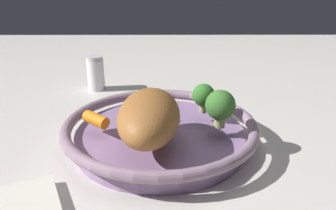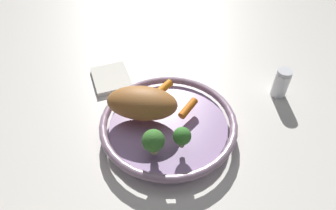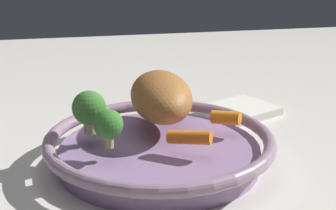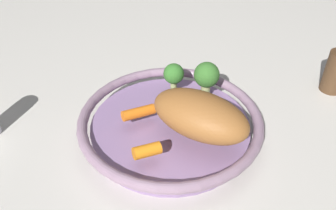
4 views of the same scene
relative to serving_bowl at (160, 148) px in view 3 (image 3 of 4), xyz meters
name	(u,v)px [view 3 (image 3 of 4)]	position (x,y,z in m)	size (l,w,h in m)	color
ground_plane	(160,164)	(0.00, 0.00, -0.03)	(2.03, 2.03, 0.00)	beige
serving_bowl	(160,148)	(0.00, 0.00, 0.00)	(0.33, 0.33, 0.05)	#8E709E
roast_chicken_piece	(161,96)	(0.02, 0.06, 0.06)	(0.17, 0.09, 0.07)	#985D2C
baby_carrot_left	(226,118)	(0.10, 0.02, 0.03)	(0.02, 0.02, 0.04)	orange
baby_carrot_right	(189,137)	(0.03, -0.05, 0.03)	(0.02, 0.02, 0.06)	orange
broccoli_floret_edge	(108,125)	(-0.08, -0.04, 0.05)	(0.04, 0.04, 0.05)	#99A766
broccoli_floret_mid	(89,109)	(-0.10, 0.02, 0.06)	(0.05, 0.05, 0.06)	#9BA566
dish_towel	(239,110)	(0.19, 0.19, -0.02)	(0.12, 0.10, 0.01)	silver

